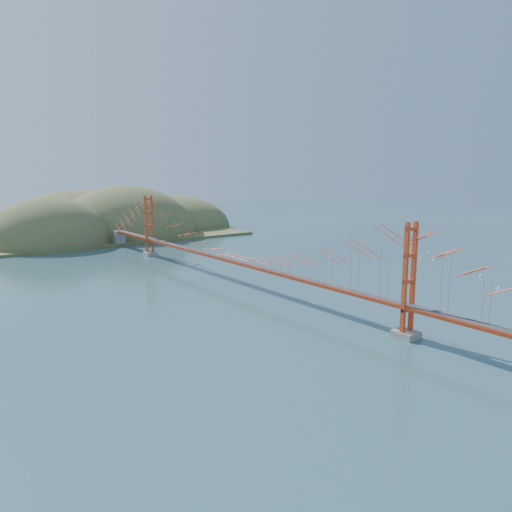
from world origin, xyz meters
TOP-DOWN VIEW (x-y plane):
  - ground at (0.00, 0.00)m, footprint 320.00×320.00m
  - bridge at (0.00, 0.18)m, footprint 2.20×94.40m
  - far_headlands at (2.21, 68.52)m, footprint 84.00×58.00m
  - sailboat_17 at (37.50, 34.65)m, footprint 0.53×0.47m
  - sailboat_4 at (25.21, 19.57)m, footprint 0.55×0.55m
  - sailboat_15 at (24.35, 38.11)m, footprint 0.64×0.64m
  - sailboat_8 at (30.19, 16.65)m, footprint 0.52×0.52m
  - sailboat_12 at (10.65, 23.07)m, footprint 0.60×0.60m
  - sailboat_11 at (45.97, -0.87)m, footprint 0.61×0.61m
  - sailboat_1 at (24.97, 5.99)m, footprint 0.62×0.62m
  - sailboat_0 at (15.44, -18.65)m, footprint 0.51×0.57m
  - sailboat_16 at (10.42, 1.46)m, footprint 0.64×0.61m
  - sailboat_6 at (27.08, -25.19)m, footprint 0.57×0.57m
  - sailboat_9 at (34.04, 3.38)m, footprint 0.54×0.54m
  - sailboat_2 at (33.18, -19.10)m, footprint 0.56×0.49m
  - sailboat_5 at (40.27, -3.19)m, footprint 0.56×0.60m
  - sailboat_3 at (10.26, 6.77)m, footprint 0.51×0.44m
  - sailboat_10 at (12.89, -18.67)m, footprint 0.45×0.51m
  - sailboat_13 at (40.22, -5.93)m, footprint 0.71×0.71m
  - sailboat_extra_0 at (35.24, -6.91)m, footprint 0.54×0.61m

SIDE VIEW (x-z plane):
  - ground at x=0.00m, z-range 0.00..0.00m
  - far_headlands at x=2.21m, z-range -12.50..12.50m
  - sailboat_8 at x=30.19m, z-range -0.15..0.41m
  - sailboat_9 at x=34.04m, z-range -0.15..0.42m
  - sailboat_10 at x=12.89m, z-range -0.15..0.42m
  - sailboat_3 at x=10.26m, z-range -0.15..0.43m
  - sailboat_17 at x=37.50m, z-range -0.16..0.45m
  - sailboat_4 at x=25.21m, z-range -0.16..0.45m
  - sailboat_6 at x=27.08m, z-range -0.17..0.45m
  - sailboat_11 at x=45.97m, z-range -0.17..0.46m
  - sailboat_2 at x=33.18m, z-range -0.17..0.46m
  - sailboat_0 at x=15.44m, z-range -0.18..0.47m
  - sailboat_12 at x=10.65m, z-range -0.18..0.47m
  - sailboat_1 at x=24.97m, z-range -0.18..0.48m
  - sailboat_15 at x=24.35m, z-range -0.19..0.48m
  - sailboat_5 at x=40.27m, z-range -0.19..0.48m
  - sailboat_extra_0 at x=35.24m, z-range -0.20..0.50m
  - sailboat_16 at x=10.42m, z-range -0.20..0.51m
  - sailboat_13 at x=40.22m, z-range -0.21..0.53m
  - bridge at x=0.00m, z-range 1.01..13.01m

